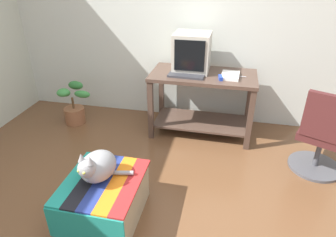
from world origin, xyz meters
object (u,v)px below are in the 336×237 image
stapler (220,78)px  potted_plant (74,107)px  keyboard (186,76)px  desk (202,94)px  ottoman_with_blanket (105,198)px  tv_monitor (192,52)px  cat (97,166)px  office_chair (322,138)px  book (230,76)px

stapler → potted_plant: bearing=168.7°
keyboard → potted_plant: 1.56m
desk → ottoman_with_blanket: bearing=-111.1°
desk → stapler: stapler is taller
potted_plant → stapler: size_ratio=4.86×
tv_monitor → cat: tv_monitor is taller
desk → office_chair: bearing=-23.0°
ottoman_with_blanket → cat: 0.31m
potted_plant → ottoman_with_blanket: bearing=-54.4°
keyboard → book: (0.48, 0.09, 0.01)m
book → cat: book is taller
desk → cat: 1.66m
tv_monitor → keyboard: bearing=-95.9°
keyboard → stapler: size_ratio=3.64×
keyboard → potted_plant: bearing=-177.9°
office_chair → keyboard: bearing=8.5°
tv_monitor → stapler: (0.35, -0.23, -0.19)m
tv_monitor → cat: (-0.49, -1.63, -0.48)m
book → office_chair: 1.12m
tv_monitor → desk: bearing=-31.1°
keyboard → potted_plant: (-1.46, 0.02, -0.55)m
desk → stapler: size_ratio=10.97×
keyboard → ottoman_with_blanket: size_ratio=0.57×
stapler → cat: bearing=-131.7°
book → potted_plant: bearing=-175.5°
book → office_chair: size_ratio=0.29×
book → potted_plant: size_ratio=0.48×
desk → potted_plant: 1.67m
ottoman_with_blanket → stapler: 1.73m
book → stapler: stapler is taller
ottoman_with_blanket → stapler: bearing=60.2°
tv_monitor → potted_plant: 1.68m
desk → keyboard: 0.34m
desk → tv_monitor: bearing=148.9°
book → stapler: (-0.10, -0.09, 0.00)m
potted_plant → office_chair: (2.87, -0.42, 0.16)m
office_chair → desk: bearing=0.8°
cat → stapler: 1.66m
cat → book: bearing=70.8°
stapler → book: bearing=31.4°
keyboard → stapler: (0.38, -0.00, 0.01)m
tv_monitor → cat: size_ratio=1.02×
tv_monitor → ottoman_with_blanket: size_ratio=0.62×
desk → potted_plant: (-1.64, -0.11, -0.29)m
desk → keyboard: bearing=-142.1°
book → ottoman_with_blanket: bearing=-118.6°
tv_monitor → keyboard: size_ratio=1.08×
book → office_chair: bearing=-25.0°
book → office_chair: office_chair is taller
ottoman_with_blanket → cat: (-0.04, 0.02, 0.31)m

